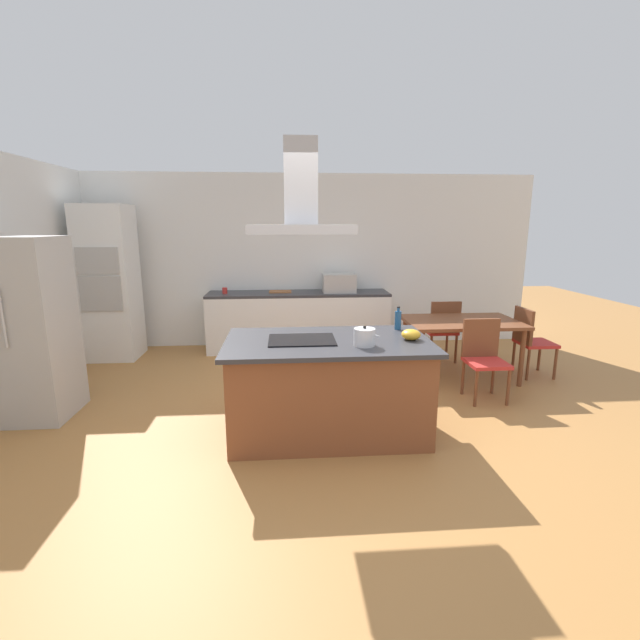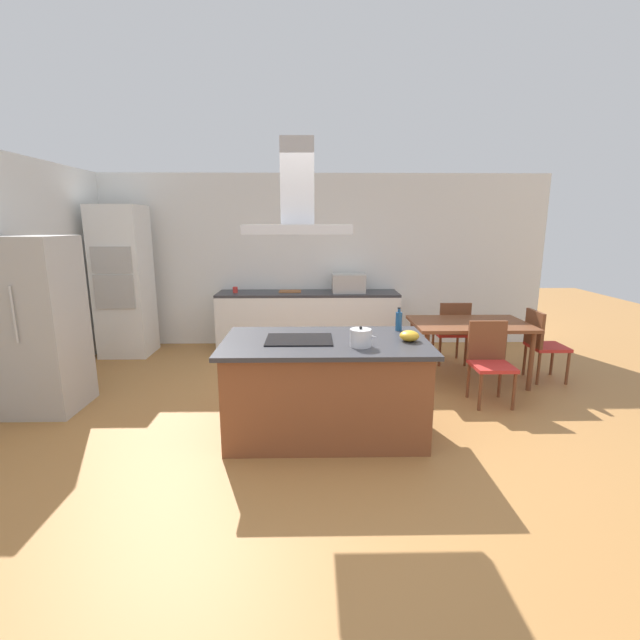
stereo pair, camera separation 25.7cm
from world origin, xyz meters
name	(u,v)px [view 1 (the left image)]	position (x,y,z in m)	size (l,w,h in m)	color
ground	(317,378)	(0.00, 1.50, 0.00)	(16.00, 16.00, 0.00)	#AD753D
wall_back	(309,261)	(0.00, 3.25, 1.35)	(7.20, 0.10, 2.70)	white
kitchen_island	(328,386)	(0.00, 0.00, 0.45)	(1.87, 1.08, 0.90)	brown
cooktop	(302,340)	(-0.24, 0.00, 0.91)	(0.60, 0.44, 0.01)	black
tea_kettle	(365,337)	(0.30, -0.22, 0.98)	(0.24, 0.19, 0.18)	silver
olive_oil_bottle	(398,320)	(0.74, 0.36, 1.00)	(0.06, 0.06, 0.23)	navy
mixing_bowl	(411,335)	(0.76, -0.05, 0.95)	(0.18, 0.18, 0.10)	gold
back_counter	(299,321)	(-0.18, 2.88, 0.45)	(2.79, 0.62, 0.90)	white
countertop_microwave	(339,283)	(0.44, 2.88, 1.04)	(0.50, 0.38, 0.28)	#B2AFAA
coffee_mug_red	(225,291)	(-1.30, 2.86, 0.95)	(0.08, 0.08, 0.09)	red
cutting_board	(280,292)	(-0.46, 2.93, 0.91)	(0.34, 0.24, 0.02)	#995B33
wall_oven_stack	(109,283)	(-2.90, 2.65, 1.10)	(0.70, 0.66, 2.20)	white
refrigerator	(23,329)	(-2.98, 0.60, 0.91)	(0.80, 0.73, 1.82)	#B2AFAA
dining_table	(461,327)	(1.83, 1.39, 0.67)	(1.40, 0.90, 0.75)	brown
chair_at_right_end	(530,338)	(2.74, 1.39, 0.51)	(0.42, 0.42, 0.89)	red
chair_facing_back_wall	(442,327)	(1.83, 2.05, 0.51)	(0.42, 0.42, 0.89)	red
chair_facing_island	(484,354)	(1.83, 0.72, 0.51)	(0.42, 0.42, 0.89)	red
range_hood	(301,204)	(-0.24, 0.00, 2.10)	(0.90, 0.55, 0.78)	#ADADB2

